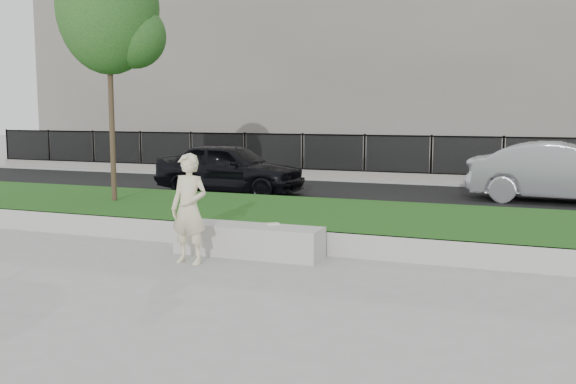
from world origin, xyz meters
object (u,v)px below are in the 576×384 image
at_px(stone_bench, 248,240).
at_px(car_silver, 564,173).
at_px(young_tree, 112,13).
at_px(car_dark, 230,168).
at_px(book, 273,224).
at_px(man, 189,209).

distance_m(stone_bench, car_silver, 9.69).
xyz_separation_m(stone_bench, young_tree, (-4.27, 2.37, 4.21)).
bearing_deg(car_dark, young_tree, 174.55).
distance_m(book, young_tree, 6.46).
bearing_deg(stone_bench, man, -127.77).
relative_size(man, car_silver, 0.37).
bearing_deg(car_silver, book, 153.05).
distance_m(young_tree, car_silver, 11.62).
bearing_deg(man, car_dark, 116.42).
distance_m(young_tree, car_dark, 5.80).
xyz_separation_m(stone_bench, man, (-0.63, -0.82, 0.61)).
distance_m(book, car_dark, 7.77).
relative_size(book, car_silver, 0.04).
distance_m(stone_bench, car_dark, 7.76).
height_order(book, car_silver, car_silver).
bearing_deg(man, young_tree, 143.24).
distance_m(book, car_silver, 9.33).
bearing_deg(car_dark, car_silver, -78.78).
xyz_separation_m(man, book, (1.00, 1.00, -0.34)).
xyz_separation_m(man, young_tree, (-3.64, 3.19, 3.61)).
bearing_deg(young_tree, car_dark, 82.67).
xyz_separation_m(car_dark, car_silver, (8.77, 1.44, 0.05)).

